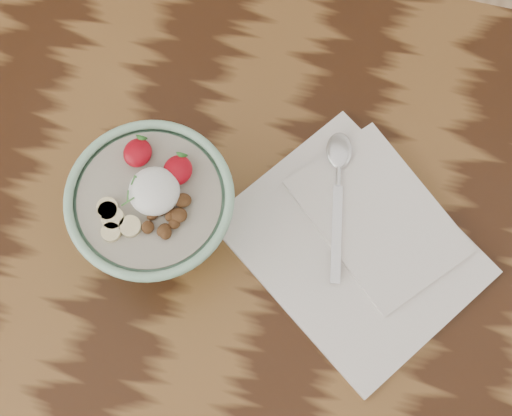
# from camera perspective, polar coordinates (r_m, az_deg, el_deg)

# --- Properties ---
(table) EXTENTS (1.60, 0.90, 0.75)m
(table) POSITION_cam_1_polar(r_m,az_deg,el_deg) (0.95, 3.42, -7.70)
(table) COLOR #311A0C
(table) RESTS_ON ground
(breakfast_bowl) EXTENTS (0.19, 0.19, 0.13)m
(breakfast_bowl) POSITION_cam_1_polar(r_m,az_deg,el_deg) (0.82, -8.16, -0.07)
(breakfast_bowl) COLOR #95C8A6
(breakfast_bowl) RESTS_ON table
(napkin) EXTENTS (0.36, 0.35, 0.02)m
(napkin) POSITION_cam_1_polar(r_m,az_deg,el_deg) (0.87, 8.17, -2.58)
(napkin) COLOR white
(napkin) RESTS_ON table
(spoon) EXTENTS (0.06, 0.19, 0.01)m
(spoon) POSITION_cam_1_polar(r_m,az_deg,el_deg) (0.88, 6.62, 2.97)
(spoon) COLOR silver
(spoon) RESTS_ON napkin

